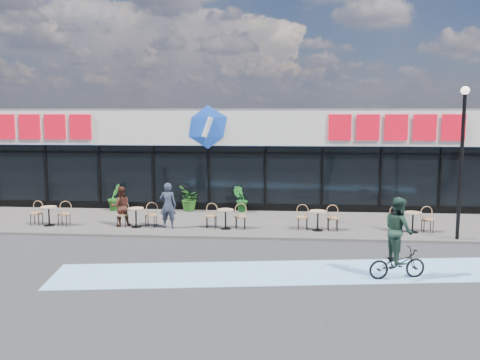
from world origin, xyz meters
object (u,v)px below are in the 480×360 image
Objects in this scene: potted_plant_mid at (189,198)px; patron_left at (168,205)px; potted_plant_left at (114,197)px; patron_right at (121,206)px; lamp_post at (462,150)px; potted_plant_right at (241,199)px; cyclist_a at (398,244)px.

patron_left is (-0.18, -3.43, 0.30)m from potted_plant_mid.
potted_plant_mid is at bearing 2.21° from potted_plant_left.
lamp_post is at bearing 152.88° from patron_right.
lamp_post is at bearing -23.29° from potted_plant_mid.
potted_plant_right is at bearing -122.92° from patron_left.
cyclist_a is (7.12, -8.48, 0.29)m from potted_plant_mid.
potted_plant_left is at bearing -178.70° from potted_plant_right.
patron_right is (-2.06, -3.22, 0.21)m from potted_plant_mid.
potted_plant_right is 0.74× the size of patron_right.
cyclist_a is (7.31, -5.06, -0.02)m from patron_left.
patron_left is at bearing -93.01° from potted_plant_mid.
potted_plant_right is at bearing -165.23° from patron_right.
patron_right is (-4.33, -3.22, 0.20)m from potted_plant_right.
potted_plant_left is 3.36m from patron_right.
potted_plant_right is 0.65× the size of patron_left.
cyclist_a is (-2.93, -4.15, -2.22)m from lamp_post.
cyclist_a reaches higher than potted_plant_left.
lamp_post is 5.55m from cyclist_a.
cyclist_a is at bearing -125.24° from lamp_post.
cyclist_a is (4.86, -8.48, 0.28)m from potted_plant_right.
lamp_post is 14.27m from potted_plant_left.
patron_right is (-1.88, 0.20, -0.10)m from patron_left.
patron_right is at bearing -143.33° from potted_plant_right.
potted_plant_left is 1.04× the size of potted_plant_right.
potted_plant_right is at bearing -0.05° from potted_plant_mid.
lamp_post is 3.38× the size of patron_right.
cyclist_a is at bearing -60.21° from potted_plant_right.
patron_left is at bearing -46.15° from potted_plant_left.
lamp_post is 12.38m from patron_right.
lamp_post is 3.00× the size of patron_left.
patron_right reaches higher than potted_plant_mid.
patron_right is at bearing -3.52° from patron_left.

